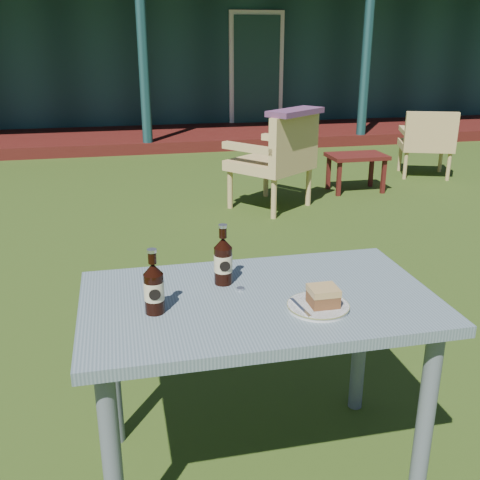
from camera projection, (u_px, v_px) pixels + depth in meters
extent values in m
plane|color=#334916|center=(197.00, 293.00, 3.63)|extent=(80.00, 80.00, 0.00)
cube|color=#153739|center=(131.00, 51.00, 11.92)|extent=(15.00, 6.00, 2.60)
cube|color=#471411|center=(145.00, 139.00, 8.75)|extent=(15.00, 1.80, 0.16)
cylinder|color=#153739|center=(144.00, 64.00, 7.63)|extent=(0.14, 0.14, 2.45)
cylinder|color=#153739|center=(366.00, 62.00, 8.28)|extent=(0.14, 0.14, 2.45)
cube|color=white|center=(256.00, 73.00, 9.65)|extent=(0.95, 0.06, 2.00)
cube|color=#193D38|center=(257.00, 73.00, 9.62)|extent=(0.80, 0.04, 1.85)
cube|color=slate|center=(259.00, 302.00, 1.92)|extent=(1.20, 0.70, 0.04)
cylinder|color=slate|center=(112.00, 464.00, 1.69)|extent=(0.06, 0.06, 0.68)
cylinder|color=slate|center=(426.00, 417.00, 1.90)|extent=(0.06, 0.06, 0.68)
cylinder|color=slate|center=(112.00, 368.00, 2.19)|extent=(0.06, 0.06, 0.68)
cylinder|color=slate|center=(360.00, 339.00, 2.40)|extent=(0.06, 0.06, 0.68)
cylinder|color=silver|center=(318.00, 306.00, 1.83)|extent=(0.20, 0.20, 0.01)
cylinder|color=olive|center=(318.00, 305.00, 1.83)|extent=(0.20, 0.20, 0.00)
cube|color=brown|center=(323.00, 299.00, 1.82)|extent=(0.09, 0.08, 0.04)
cube|color=tan|center=(324.00, 290.00, 1.81)|extent=(0.09, 0.09, 0.02)
cube|color=silver|center=(300.00, 307.00, 1.80)|extent=(0.03, 0.14, 0.00)
cylinder|color=black|center=(223.00, 266.00, 2.00)|extent=(0.06, 0.06, 0.14)
cone|color=black|center=(223.00, 243.00, 1.97)|extent=(0.06, 0.06, 0.04)
cylinder|color=black|center=(223.00, 233.00, 1.96)|extent=(0.03, 0.03, 0.04)
cylinder|color=silver|center=(223.00, 226.00, 1.95)|extent=(0.03, 0.03, 0.01)
cylinder|color=beige|center=(223.00, 263.00, 1.99)|extent=(0.07, 0.07, 0.06)
cylinder|color=black|center=(225.00, 266.00, 1.96)|extent=(0.04, 0.00, 0.04)
cylinder|color=black|center=(154.00, 293.00, 1.78)|extent=(0.06, 0.06, 0.13)
cone|color=black|center=(153.00, 269.00, 1.75)|extent=(0.06, 0.06, 0.04)
cylinder|color=black|center=(152.00, 258.00, 1.74)|extent=(0.03, 0.03, 0.04)
cylinder|color=silver|center=(152.00, 251.00, 1.73)|extent=(0.03, 0.03, 0.01)
cylinder|color=beige|center=(154.00, 290.00, 1.78)|extent=(0.06, 0.06, 0.06)
cylinder|color=black|center=(155.00, 295.00, 1.75)|extent=(0.04, 0.00, 0.04)
cylinder|color=silver|center=(240.00, 289.00, 1.97)|extent=(0.03, 0.03, 0.01)
cube|color=tan|center=(270.00, 164.00, 5.36)|extent=(0.92, 0.91, 0.09)
cube|color=tan|center=(295.00, 139.00, 5.10)|extent=(0.58, 0.48, 0.44)
cube|color=tan|center=(287.00, 140.00, 5.52)|extent=(0.42, 0.51, 0.06)
cube|color=tan|center=(249.00, 148.00, 5.09)|extent=(0.42, 0.51, 0.06)
cylinder|color=tan|center=(266.00, 179.00, 5.80)|extent=(0.05, 0.05, 0.37)
cylinder|color=tan|center=(230.00, 189.00, 5.39)|extent=(0.05, 0.05, 0.37)
cylinder|color=tan|center=(309.00, 187.00, 5.48)|extent=(0.05, 0.05, 0.37)
cylinder|color=tan|center=(274.00, 199.00, 5.07)|extent=(0.05, 0.05, 0.37)
cube|color=tan|center=(425.00, 145.00, 6.63)|extent=(0.72, 0.70, 0.08)
cube|color=tan|center=(431.00, 129.00, 6.34)|extent=(0.57, 0.26, 0.38)
cube|color=tan|center=(449.00, 132.00, 6.56)|extent=(0.23, 0.50, 0.05)
cube|color=tan|center=(404.00, 131.00, 6.63)|extent=(0.23, 0.50, 0.05)
cylinder|color=tan|center=(441.00, 159.00, 6.88)|extent=(0.04, 0.04, 0.32)
cylinder|color=tan|center=(400.00, 158.00, 6.94)|extent=(0.04, 0.04, 0.32)
cylinder|color=tan|center=(449.00, 167.00, 6.46)|extent=(0.04, 0.04, 0.32)
cylinder|color=tan|center=(405.00, 166.00, 6.52)|extent=(0.04, 0.04, 0.32)
cube|color=#5D3457|center=(295.00, 112.00, 5.02)|extent=(0.62, 0.55, 0.05)
cube|color=#471411|center=(357.00, 156.00, 5.93)|extent=(0.60, 0.40, 0.04)
cube|color=#471411|center=(339.00, 179.00, 5.81)|extent=(0.04, 0.04, 0.36)
cube|color=#471411|center=(383.00, 177.00, 5.91)|extent=(0.04, 0.04, 0.36)
cube|color=#471411|center=(328.00, 173.00, 6.08)|extent=(0.04, 0.04, 0.36)
cube|color=#471411|center=(371.00, 170.00, 6.19)|extent=(0.04, 0.04, 0.36)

